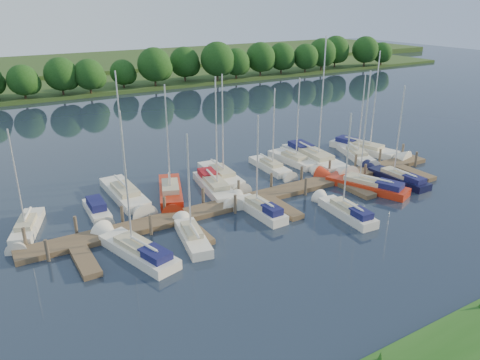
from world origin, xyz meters
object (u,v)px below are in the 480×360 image
sailboat_n_0 (27,229)px  sailboat_s_2 (260,210)px  motorboat (97,211)px  sailboat_n_5 (222,177)px  dock (268,199)px

sailboat_n_0 → sailboat_s_2: 17.75m
motorboat → sailboat_n_5: (12.36, 1.56, -0.05)m
sailboat_n_5 → sailboat_s_2: sailboat_n_5 is taller
motorboat → sailboat_n_0: bearing=6.1°
dock → motorboat: bearing=159.7°
dock → sailboat_n_5: size_ratio=3.82×
dock → sailboat_n_5: bearing=97.7°
sailboat_n_0 → sailboat_s_2: size_ratio=0.99×
dock → sailboat_n_0: 19.13m
sailboat_n_0 → dock: bearing=-174.2°
dock → sailboat_n_0: sailboat_n_0 is taller
sailboat_n_0 → sailboat_n_5: sailboat_n_5 is taller
motorboat → sailboat_s_2: size_ratio=0.59×
dock → sailboat_n_5: sailboat_n_5 is taller
sailboat_n_5 → sailboat_n_0: bearing=10.4°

